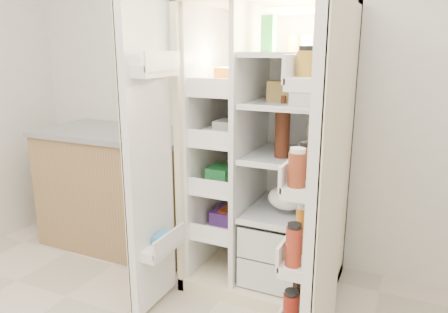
% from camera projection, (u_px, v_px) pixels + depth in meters
% --- Properties ---
extents(wall_back, '(4.00, 0.02, 2.70)m').
position_uv_depth(wall_back, '(265.00, 72.00, 2.94)').
color(wall_back, silver).
rests_on(wall_back, floor).
extents(refrigerator, '(0.92, 0.70, 1.80)m').
position_uv_depth(refrigerator, '(272.00, 172.00, 2.71)').
color(refrigerator, beige).
rests_on(refrigerator, floor).
extents(freezer_door, '(0.15, 0.40, 1.72)m').
position_uv_depth(freezer_door, '(149.00, 164.00, 2.35)').
color(freezer_door, white).
rests_on(freezer_door, floor).
extents(fridge_door, '(0.17, 0.58, 1.72)m').
position_uv_depth(fridge_door, '(322.00, 197.00, 1.87)').
color(fridge_door, white).
rests_on(fridge_door, floor).
extents(kitchen_counter, '(1.26, 0.67, 0.91)m').
position_uv_depth(kitchen_counter, '(123.00, 188.00, 3.29)').
color(kitchen_counter, '#916D48').
rests_on(kitchen_counter, floor).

